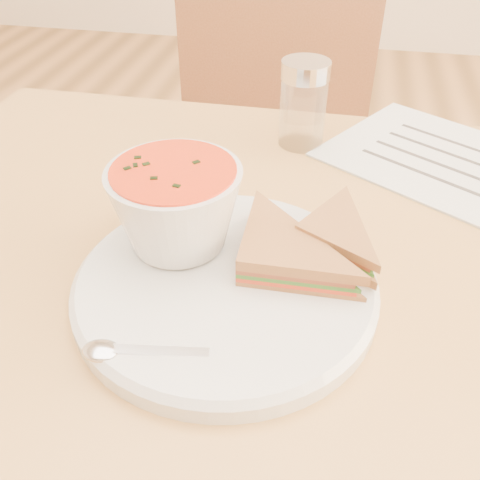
% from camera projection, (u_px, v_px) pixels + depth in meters
% --- Properties ---
extents(dining_table, '(1.00, 0.70, 0.75)m').
position_uv_depth(dining_table, '(275.00, 451.00, 0.78)').
color(dining_table, '#A37132').
rests_on(dining_table, floor).
extents(chair_far, '(0.45, 0.45, 0.90)m').
position_uv_depth(chair_far, '(270.00, 216.00, 1.12)').
color(chair_far, brown).
rests_on(chair_far, floor).
extents(plate, '(0.33, 0.33, 0.02)m').
position_uv_depth(plate, '(225.00, 287.00, 0.50)').
color(plate, silver).
rests_on(plate, dining_table).
extents(soup_bowl, '(0.16, 0.16, 0.09)m').
position_uv_depth(soup_bowl, '(177.00, 211.00, 0.51)').
color(soup_bowl, silver).
rests_on(soup_bowl, plate).
extents(sandwich_half_a, '(0.12, 0.12, 0.04)m').
position_uv_depth(sandwich_half_a, '(236.00, 276.00, 0.48)').
color(sandwich_half_a, '#AB713C').
rests_on(sandwich_half_a, plate).
extents(sandwich_half_b, '(0.12, 0.12, 0.03)m').
position_uv_depth(sandwich_half_b, '(294.00, 237.00, 0.51)').
color(sandwich_half_b, '#AB713C').
rests_on(sandwich_half_b, plate).
extents(spoon, '(0.16, 0.06, 0.01)m').
position_uv_depth(spoon, '(160.00, 352.00, 0.42)').
color(spoon, silver).
rests_on(spoon, plate).
extents(paper_menu, '(0.38, 0.35, 0.00)m').
position_uv_depth(paper_menu, '(453.00, 163.00, 0.70)').
color(paper_menu, white).
rests_on(paper_menu, dining_table).
extents(condiment_shaker, '(0.08, 0.08, 0.12)m').
position_uv_depth(condiment_shaker, '(303.00, 104.00, 0.71)').
color(condiment_shaker, silver).
rests_on(condiment_shaker, dining_table).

